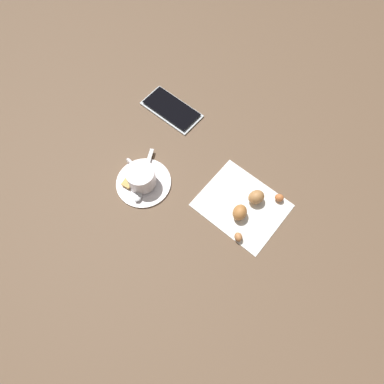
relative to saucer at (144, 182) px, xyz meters
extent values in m
plane|color=brown|center=(-0.12, -0.04, 0.00)|extent=(1.80, 1.80, 0.00)
cylinder|color=white|center=(0.00, 0.00, 0.00)|extent=(0.13, 0.13, 0.01)
cylinder|color=white|center=(0.00, 0.00, 0.03)|extent=(0.06, 0.06, 0.05)
cylinder|color=#472213|center=(0.00, 0.00, 0.04)|extent=(0.05, 0.05, 0.00)
torus|color=white|center=(0.04, -0.01, 0.03)|extent=(0.04, 0.02, 0.04)
cube|color=silver|center=(0.01, -0.03, 0.01)|extent=(0.05, 0.11, 0.00)
ellipsoid|color=silver|center=(-0.01, 0.04, 0.01)|extent=(0.03, 0.03, 0.01)
cube|color=tan|center=(0.03, 0.00, 0.01)|extent=(0.03, 0.07, 0.01)
cube|color=white|center=(-0.21, -0.08, 0.00)|extent=(0.20, 0.17, 0.00)
ellipsoid|color=#C16936|center=(-0.27, -0.14, 0.01)|extent=(0.02, 0.02, 0.02)
ellipsoid|color=#AD7744|center=(-0.23, -0.11, 0.02)|extent=(0.04, 0.05, 0.03)
ellipsoid|color=#B07139|center=(-0.22, -0.06, 0.02)|extent=(0.04, 0.04, 0.03)
ellipsoid|color=#B47343|center=(-0.25, -0.01, 0.01)|extent=(0.03, 0.03, 0.02)
cube|color=#B3BAC0|center=(0.07, -0.20, 0.00)|extent=(0.16, 0.09, 0.01)
cube|color=black|center=(0.07, -0.20, 0.00)|extent=(0.15, 0.08, 0.00)
camera|label=1|loc=(-0.28, 0.21, 0.68)|focal=30.73mm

